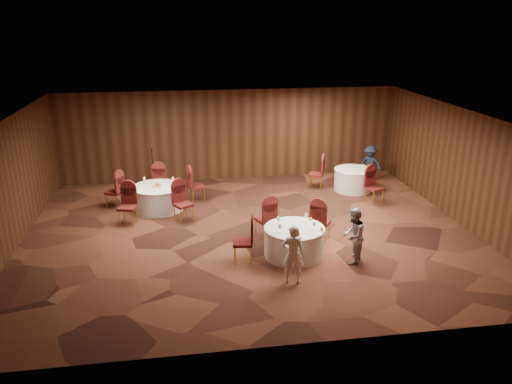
{
  "coord_description": "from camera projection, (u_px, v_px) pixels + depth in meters",
  "views": [
    {
      "loc": [
        -1.74,
        -12.36,
        5.56
      ],
      "look_at": [
        0.2,
        0.2,
        1.1
      ],
      "focal_mm": 35.0,
      "sensor_mm": 36.0,
      "label": 1
    }
  ],
  "objects": [
    {
      "name": "tabletop_main",
      "position": [
        302.0,
        225.0,
        11.99
      ],
      "size": [
        1.12,
        1.03,
        0.22
      ],
      "color": "silver",
      "rests_on": "table_main"
    },
    {
      "name": "tabletop_right",
      "position": [
        363.0,
        166.0,
        16.53
      ],
      "size": [
        0.08,
        0.08,
        0.22
      ],
      "color": "silver",
      "rests_on": "table_right"
    },
    {
      "name": "woman_b",
      "position": [
        353.0,
        236.0,
        11.77
      ],
      "size": [
        0.8,
        0.85,
        1.38
      ],
      "primitive_type": "imported",
      "rotation": [
        0.0,
        0.0,
        4.14
      ],
      "color": "#A1A2A6",
      "rests_on": "ground"
    },
    {
      "name": "man_c",
      "position": [
        370.0,
        164.0,
        17.65
      ],
      "size": [
        0.97,
        0.91,
        1.31
      ],
      "primitive_type": "imported",
      "rotation": [
        0.0,
        0.0,
        5.62
      ],
      "color": "#161F32",
      "rests_on": "ground"
    },
    {
      "name": "chairs_left",
      "position": [
        157.0,
        194.0,
        15.15
      ],
      "size": [
        3.19,
        2.92,
        1.0
      ],
      "color": "#3C0C10",
      "rests_on": "ground"
    },
    {
      "name": "woman_a",
      "position": [
        293.0,
        254.0,
        10.85
      ],
      "size": [
        0.56,
        0.43,
        1.37
      ],
      "primitive_type": "imported",
      "rotation": [
        0.0,
        0.0,
        2.91
      ],
      "color": "silver",
      "rests_on": "ground"
    },
    {
      "name": "table_left",
      "position": [
        158.0,
        198.0,
        15.16
      ],
      "size": [
        1.53,
        1.53,
        0.74
      ],
      "color": "white",
      "rests_on": "ground"
    },
    {
      "name": "table_right",
      "position": [
        353.0,
        180.0,
        16.86
      ],
      "size": [
        1.3,
        1.3,
        0.74
      ],
      "color": "white",
      "rests_on": "ground"
    },
    {
      "name": "chairs_right",
      "position": [
        344.0,
        181.0,
        16.33
      ],
      "size": [
        2.09,
        2.42,
        1.0
      ],
      "color": "#3C0C10",
      "rests_on": "ground"
    },
    {
      "name": "tabletop_left",
      "position": [
        157.0,
        184.0,
        15.02
      ],
      "size": [
        0.94,
        0.85,
        0.22
      ],
      "color": "silver",
      "rests_on": "table_left"
    },
    {
      "name": "table_main",
      "position": [
        294.0,
        241.0,
        12.21
      ],
      "size": [
        1.48,
        1.48,
        0.74
      ],
      "color": "white",
      "rests_on": "ground"
    },
    {
      "name": "room_shell",
      "position": [
        250.0,
        164.0,
        12.97
      ],
      "size": [
        12.0,
        12.0,
        12.0
      ],
      "color": "silver",
      "rests_on": "ground"
    },
    {
      "name": "ground",
      "position": [
        250.0,
        233.0,
        13.62
      ],
      "size": [
        12.0,
        12.0,
        0.0
      ],
      "primitive_type": "plane",
      "color": "black",
      "rests_on": "ground"
    },
    {
      "name": "chairs_main",
      "position": [
        277.0,
        227.0,
        12.72
      ],
      "size": [
        2.83,
        1.96,
        1.0
      ],
      "color": "#3C0C10",
      "rests_on": "ground"
    },
    {
      "name": "mic_stand",
      "position": [
        154.0,
        181.0,
        16.4
      ],
      "size": [
        0.24,
        0.24,
        1.58
      ],
      "color": "black",
      "rests_on": "ground"
    }
  ]
}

